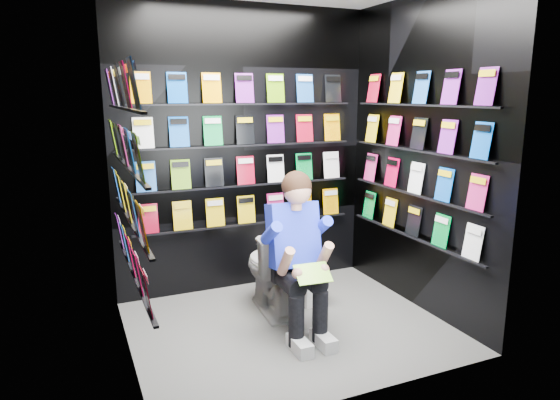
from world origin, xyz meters
name	(u,v)px	position (x,y,z in m)	size (l,w,h in m)	color
floor	(289,327)	(0.00, 0.00, 0.00)	(2.40, 2.40, 0.00)	#5F5F5C
wall_back	(244,151)	(0.00, 1.00, 1.30)	(2.40, 0.04, 2.60)	black
wall_front	(363,187)	(0.00, -1.00, 1.30)	(2.40, 0.04, 2.60)	black
wall_left	(120,175)	(-1.20, 0.00, 1.30)	(0.04, 2.00, 2.60)	black
wall_right	(420,156)	(1.20, 0.00, 1.30)	(0.04, 2.00, 2.60)	black
comics_back	(245,150)	(0.00, 0.97, 1.31)	(2.10, 0.06, 1.37)	#C5053D
comics_left	(125,174)	(-1.17, 0.00, 1.31)	(0.06, 1.70, 1.37)	#C5053D
comics_right	(418,156)	(1.17, 0.00, 1.31)	(0.06, 1.70, 1.37)	#C5053D
toilet	(273,269)	(0.01, 0.34, 0.37)	(0.42, 0.75, 0.73)	white
longbox	(308,285)	(0.38, 0.43, 0.14)	(0.21, 0.37, 0.28)	white
longbox_lid	(308,268)	(0.38, 0.43, 0.29)	(0.22, 0.39, 0.03)	white
reader	(292,236)	(0.01, -0.04, 0.76)	(0.50, 0.73, 1.35)	#1E2DD3
held_comic	(313,273)	(0.01, -0.39, 0.58)	(0.25, 0.01, 0.17)	green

